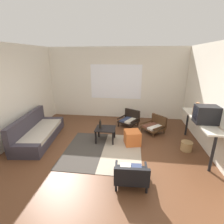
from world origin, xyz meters
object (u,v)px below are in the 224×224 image
Objects in this scene: armchair_by_window at (130,119)px; clay_vase at (197,110)px; ottoman_orange at (132,138)px; armchair_corner at (155,125)px; armchair_striped_foreground at (131,175)px; crt_television at (206,115)px; couch at (38,133)px; wicker_basket at (186,146)px; coffee_table at (105,131)px; glass_bottle at (100,124)px; console_shelf at (200,122)px.

armchair_by_window is 2.45× the size of clay_vase.
clay_vase reaches higher than ottoman_orange.
armchair_corner is 1.39m from clay_vase.
armchair_striped_foreground is at bearing -90.23° from ottoman_orange.
crt_television reaches higher than armchair_corner.
wicker_basket is (4.18, -0.06, -0.11)m from couch.
coffee_table is 0.24m from glass_bottle.
coffee_table is at bearing 5.33° from couch.
ottoman_orange is at bearing -7.04° from coffee_table.
couch is at bearing 176.30° from crt_television.
ottoman_orange reaches higher than wicker_basket.
ottoman_orange is 1.61× the size of glass_bottle.
console_shelf is at bearing -4.21° from coffee_table.
armchair_corner is 0.44× the size of console_shelf.
ottoman_orange is at bearing 1.86° from couch.
clay_vase is 2.64m from glass_bottle.
console_shelf is 5.82× the size of clay_vase.
clay_vase reaches higher than armchair_striped_foreground.
armchair_by_window is 1.51m from glass_bottle.
console_shelf is at bearing -46.17° from armchair_corner.
console_shelf reaches higher than wicker_basket.
console_shelf is (1.67, -0.08, 0.59)m from ottoman_orange.
couch is at bearing 179.18° from wicker_basket.
armchair_by_window is 2.23m from clay_vase.
armchair_corner is 1.85m from glass_bottle.
console_shelf is at bearing 89.38° from crt_television.
armchair_corner reaches higher than ottoman_orange.
couch reaches higher than armchair_by_window.
coffee_table is at bearing 173.61° from wicker_basket.
console_shelf reaches higher than couch.
armchair_striped_foreground is (2.75, -1.51, 0.01)m from couch.
couch is 5.12× the size of ottoman_orange.
couch is 2.68× the size of armchair_by_window.
armchair_corner is 2.91× the size of wicker_basket.
armchair_by_window is 2.62m from crt_television.
glass_bottle is at bearing 169.51° from crt_television.
ottoman_orange is at bearing -171.71° from clay_vase.
wicker_basket is at bearing -6.39° from coffee_table.
glass_bottle is at bearing 118.38° from armchair_striped_foreground.
coffee_table is at bearing -176.55° from clay_vase.
couch is 7.41× the size of wicker_basket.
armchair_striped_foreground is 2.24m from crt_television.
couch is 2.76m from ottoman_orange.
coffee_table is at bearing 114.41° from armchair_striped_foreground.
armchair_striped_foreground is at bearing -106.14° from armchair_corner.
armchair_striped_foreground is 0.35× the size of console_shelf.
ottoman_orange is at bearing 177.11° from console_shelf.
couch is 1.13× the size of console_shelf.
coffee_table is at bearing -151.49° from armchair_corner.
armchair_striped_foreground is at bearing -61.62° from glass_bottle.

